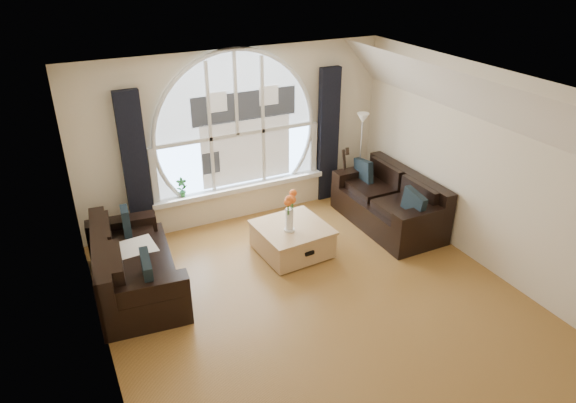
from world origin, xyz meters
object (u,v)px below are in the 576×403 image
object	(u,v)px
sofa_left	(135,263)
sofa_right	(388,202)
guitar	(342,175)
vase_flowers	(289,206)
potted_plant	(182,188)
floor_lamp	(360,159)
coffee_chest	(292,238)

from	to	relation	value
sofa_left	sofa_right	bearing A→B (deg)	5.81
guitar	vase_flowers	bearing A→B (deg)	-143.68
potted_plant	sofa_left	bearing A→B (deg)	-127.83
vase_flowers	floor_lamp	bearing A→B (deg)	29.71
guitar	potted_plant	distance (m)	2.70
sofa_left	coffee_chest	distance (m)	2.23
coffee_chest	floor_lamp	distance (m)	2.08
sofa_left	guitar	bearing A→B (deg)	20.51
coffee_chest	potted_plant	world-z (taller)	potted_plant
floor_lamp	sofa_left	bearing A→B (deg)	-167.47
vase_flowers	guitar	bearing A→B (deg)	36.15
sofa_left	guitar	xyz separation A→B (m)	(3.69, 0.97, 0.13)
sofa_left	guitar	world-z (taller)	guitar
vase_flowers	potted_plant	bearing A→B (deg)	126.79
sofa_left	potted_plant	xyz separation A→B (m)	(1.02, 1.31, 0.31)
coffee_chest	floor_lamp	xyz separation A→B (m)	(1.75, 0.96, 0.56)
floor_lamp	potted_plant	size ratio (longest dim) A/B	5.12
potted_plant	sofa_right	bearing A→B (deg)	-24.02
floor_lamp	guitar	bearing A→B (deg)	162.01
vase_flowers	floor_lamp	distance (m)	2.12
coffee_chest	guitar	size ratio (longest dim) A/B	0.91
sofa_left	coffee_chest	xyz separation A→B (m)	(2.22, -0.08, -0.16)
sofa_right	potted_plant	world-z (taller)	potted_plant
coffee_chest	vase_flowers	bearing A→B (deg)	-138.23
floor_lamp	potted_plant	xyz separation A→B (m)	(-2.95, 0.43, -0.09)
coffee_chest	vase_flowers	xyz separation A→B (m)	(-0.09, -0.09, 0.59)
vase_flowers	guitar	world-z (taller)	vase_flowers
sofa_left	floor_lamp	bearing A→B (deg)	18.27
coffee_chest	sofa_right	bearing A→B (deg)	-1.31
coffee_chest	guitar	xyz separation A→B (m)	(1.47, 1.05, 0.29)
sofa_right	floor_lamp	distance (m)	0.97
sofa_left	guitar	size ratio (longest dim) A/B	1.78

